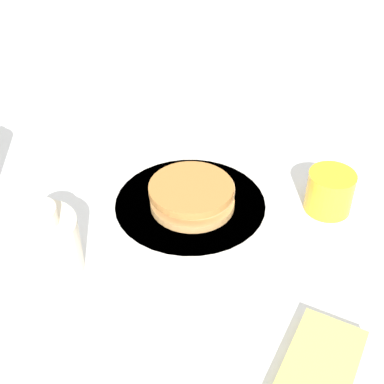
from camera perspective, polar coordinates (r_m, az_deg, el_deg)
The scene contains 6 objects.
ground_plane at distance 0.88m, azimuth -0.39°, elevation -1.52°, with size 4.00×4.00×0.00m, color white.
plate at distance 0.88m, azimuth 0.00°, elevation -1.33°, with size 0.27×0.27×0.01m.
pancake_stack at distance 0.86m, azimuth 0.11°, elevation -0.17°, with size 0.14×0.15×0.04m.
juice_glass at distance 0.89m, azimuth 14.47°, elevation 0.04°, with size 0.08×0.08×0.07m.
cream_jug at distance 0.77m, azimuth -15.66°, elevation -5.44°, with size 0.10×0.10×0.11m.
napkin at distance 0.68m, azimuth 13.10°, elevation -18.68°, with size 0.19×0.16×0.02m.
Camera 1 is at (0.32, 0.59, 0.57)m, focal length 50.00 mm.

